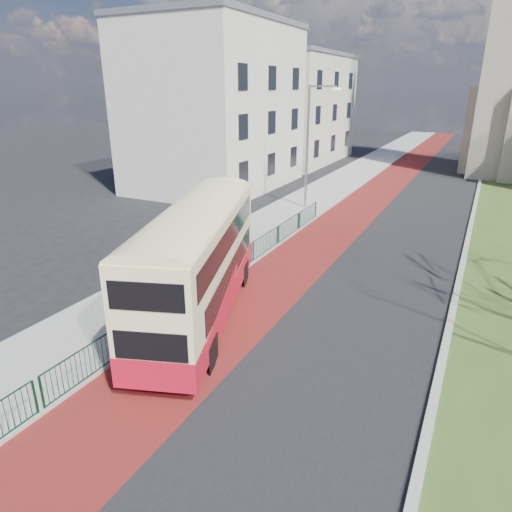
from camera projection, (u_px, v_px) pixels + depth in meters
The scene contains 11 objects.
ground at pixel (236, 348), 14.89m from camera, with size 160.00×160.00×0.00m, color black.
road_carriageway at pixel (398, 212), 31.00m from camera, with size 9.00×120.00×0.01m, color black.
bus_lane at pixel (359, 207), 32.14m from camera, with size 3.40×120.00×0.01m, color #591414.
pavement_west at pixel (308, 201), 33.72m from camera, with size 4.00×120.00×0.12m, color gray.
kerb_west at pixel (334, 204), 32.87m from camera, with size 0.25×120.00×0.13m, color #999993.
kerb_east at pixel (474, 212), 30.72m from camera, with size 0.25×80.00×0.13m, color #999993.
pedestrian_railing at pixel (221, 274), 19.29m from camera, with size 0.07×24.00×1.12m.
street_block_near at pixel (216, 106), 36.93m from camera, with size 10.30×14.30×13.00m.
street_block_far at pixel (291, 108), 50.58m from camera, with size 10.30×16.30×11.50m.
streetlamp at pixel (310, 141), 30.19m from camera, with size 2.13×0.18×8.00m.
bus at pixel (199, 258), 15.97m from camera, with size 5.38×10.10×4.14m.
Camera 1 is at (6.37, -11.24, 8.01)m, focal length 32.00 mm.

